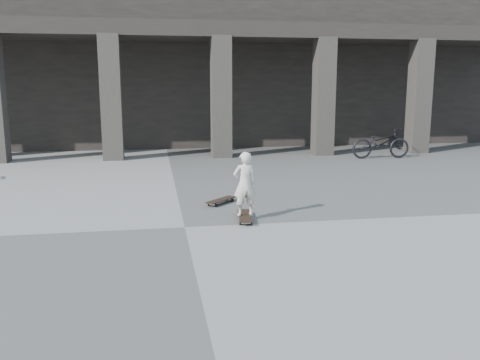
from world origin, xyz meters
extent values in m
plane|color=#4D4D4B|center=(0.00, 0.00, 0.00)|extent=(90.00, 90.00, 0.00)
cube|color=black|center=(0.00, 14.00, 3.00)|extent=(28.00, 6.00, 6.00)
cube|color=black|center=(0.00, 9.60, 4.20)|extent=(28.00, 2.80, 0.50)
cube|color=#312E29|center=(-1.79, 8.50, 2.00)|extent=(0.65, 0.65, 4.00)
cube|color=#312E29|center=(1.79, 8.50, 2.00)|extent=(0.65, 0.65, 4.00)
cube|color=#312E29|center=(5.36, 8.50, 2.00)|extent=(0.65, 0.65, 4.00)
cube|color=#312E29|center=(8.93, 8.50, 2.00)|extent=(0.65, 0.65, 4.00)
cube|color=black|center=(1.11, 0.29, 0.08)|extent=(0.32, 0.96, 0.02)
cube|color=#B2B2B7|center=(1.14, 0.62, 0.04)|extent=(0.20, 0.07, 0.03)
cube|color=#B2B2B7|center=(1.07, -0.03, 0.04)|extent=(0.20, 0.07, 0.03)
cylinder|color=black|center=(1.05, 0.63, 0.03)|extent=(0.04, 0.07, 0.07)
cylinder|color=black|center=(1.24, 0.61, 0.03)|extent=(0.04, 0.07, 0.07)
cylinder|color=black|center=(0.97, -0.02, 0.03)|extent=(0.04, 0.07, 0.07)
cylinder|color=black|center=(1.16, -0.04, 0.03)|extent=(0.04, 0.07, 0.07)
cube|color=black|center=(0.85, 1.63, 0.09)|extent=(0.71, 0.72, 0.02)
cube|color=#B2B2B7|center=(1.05, 1.84, 0.05)|extent=(0.17, 0.16, 0.03)
cube|color=#B2B2B7|center=(0.65, 1.43, 0.05)|extent=(0.17, 0.16, 0.03)
cylinder|color=black|center=(0.98, 1.90, 0.04)|extent=(0.07, 0.07, 0.07)
cylinder|color=black|center=(1.11, 1.77, 0.04)|extent=(0.07, 0.07, 0.07)
cylinder|color=black|center=(0.59, 1.50, 0.04)|extent=(0.07, 0.07, 0.07)
cylinder|color=black|center=(0.72, 1.37, 0.04)|extent=(0.07, 0.07, 0.07)
imported|color=beige|center=(1.11, 0.29, 0.67)|extent=(0.45, 0.33, 1.16)
imported|color=black|center=(6.98, 7.30, 0.51)|extent=(1.98, 0.76, 1.03)
camera|label=1|loc=(-0.49, -8.50, 2.42)|focal=38.00mm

